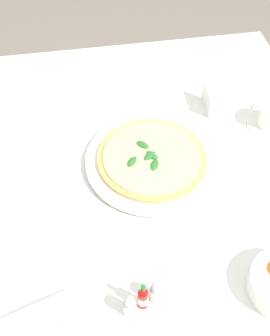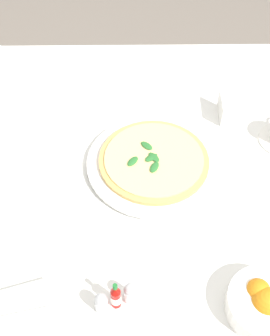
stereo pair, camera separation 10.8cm
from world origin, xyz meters
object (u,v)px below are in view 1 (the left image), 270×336
salt_shaker (156,292)px  pizza (152,158)px  pizza_plate (152,161)px  menu_card (207,100)px  hot_sauce_bottle (143,297)px  pepper_shaker (130,307)px

salt_shaker → pizza: bearing=80.3°
pizza_plate → pizza: bearing=-171.3°
pizza → salt_shaker: salt_shaker is taller
pizza → menu_card: menu_card is taller
menu_card → hot_sauce_bottle: bearing=154.5°
pizza → hot_sauce_bottle: 0.37m
menu_card → pizza_plate: bearing=135.6°
pizza_plate → salt_shaker: salt_shaker is taller
hot_sauce_bottle → pizza_plate: bearing=76.3°
hot_sauce_bottle → salt_shaker: (0.03, 0.01, -0.01)m
pizza → pizza_plate: bearing=8.7°
pizza_plate → pepper_shaker: bearing=-107.4°
pizza → pepper_shaker: 0.39m
salt_shaker → hot_sauce_bottle: bearing=-160.3°
pizza_plate → pizza: 0.01m
pizza_plate → menu_card: (0.19, 0.18, 0.02)m
hot_sauce_bottle → pepper_shaker: bearing=-160.3°
pizza → hot_sauce_bottle: size_ratio=3.32×
pizza → salt_shaker: bearing=-99.7°
salt_shaker → pizza_plate: bearing=80.2°
pizza_plate → hot_sauce_bottle: (-0.09, -0.36, 0.02)m
menu_card → salt_shaker: bearing=156.5°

